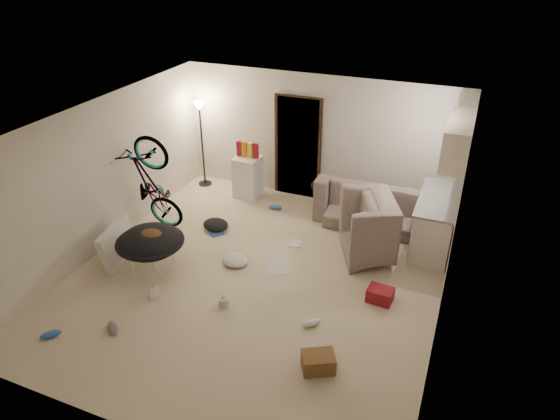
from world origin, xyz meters
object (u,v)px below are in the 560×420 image
at_px(armchair, 391,234).
at_px(saucer_chair, 151,247).
at_px(floor_lamp, 201,126).
at_px(drink_case_b, 380,295).
at_px(tv_box, 118,243).
at_px(juicer, 224,302).
at_px(sofa, 374,206).
at_px(bicycle, 154,204).
at_px(kitchen_counter, 435,223).
at_px(drink_case_a, 318,362).
at_px(mini_fridge, 248,176).

xyz_separation_m(armchair, saucer_chair, (-3.37, -1.90, 0.06)).
xyz_separation_m(floor_lamp, drink_case_b, (4.32, -2.48, -1.20)).
relative_size(tv_box, juicer, 4.44).
distance_m(sofa, juicer, 3.56).
bearing_deg(bicycle, armchair, -81.25).
relative_size(kitchen_counter, drink_case_b, 4.10).
distance_m(armchair, saucer_chair, 3.87).
bearing_deg(bicycle, drink_case_a, -120.99).
bearing_deg(kitchen_counter, bicycle, -164.64).
bearing_deg(sofa, bicycle, 24.90).
relative_size(floor_lamp, kitchen_counter, 1.21).
xyz_separation_m(tv_box, juicer, (2.16, -0.44, -0.22)).
bearing_deg(drink_case_a, armchair, 55.56).
height_order(mini_fridge, saucer_chair, mini_fridge).
distance_m(saucer_chair, drink_case_a, 3.25).
bearing_deg(kitchen_counter, mini_fridge, 171.66).
bearing_deg(tv_box, mini_fridge, 60.47).
xyz_separation_m(drink_case_a, drink_case_b, (0.42, 1.59, -0.01)).
height_order(floor_lamp, drink_case_a, floor_lamp).
relative_size(drink_case_b, juicer, 1.76).
bearing_deg(drink_case_b, juicer, -149.70).
xyz_separation_m(saucer_chair, drink_case_a, (3.08, -0.98, -0.33)).
bearing_deg(drink_case_b, bicycle, 177.95).
bearing_deg(drink_case_b, tv_box, -167.72).
xyz_separation_m(drink_case_b, juicer, (-2.06, -0.97, -0.02)).
height_order(mini_fridge, tv_box, mini_fridge).
relative_size(kitchen_counter, sofa, 0.71).
xyz_separation_m(kitchen_counter, bicycle, (-4.73, -1.30, 0.06)).
relative_size(armchair, saucer_chair, 1.12).
xyz_separation_m(kitchen_counter, saucer_chair, (-4.01, -2.44, 0.01)).
bearing_deg(floor_lamp, armchair, -15.75).
bearing_deg(drink_case_a, saucer_chair, 133.76).
height_order(mini_fridge, drink_case_b, mini_fridge).
xyz_separation_m(armchair, juicer, (-1.93, -2.26, -0.30)).
height_order(sofa, juicer, sofa).
xyz_separation_m(sofa, drink_case_b, (0.63, -2.28, -0.20)).
bearing_deg(saucer_chair, armchair, 29.42).
xyz_separation_m(bicycle, drink_case_b, (4.22, -0.53, -0.39)).
height_order(armchair, drink_case_b, armchair).
distance_m(bicycle, saucer_chair, 1.35).
height_order(bicycle, saucer_chair, bicycle).
height_order(mini_fridge, juicer, mini_fridge).
relative_size(mini_fridge, drink_case_a, 2.09).
xyz_separation_m(kitchen_counter, drink_case_a, (-0.93, -3.42, -0.33)).
bearing_deg(juicer, floor_lamp, 123.31).
distance_m(mini_fridge, tv_box, 3.07).
distance_m(tv_box, juicer, 2.22).
relative_size(kitchen_counter, drink_case_a, 3.77).
relative_size(tv_box, drink_case_a, 2.32).
xyz_separation_m(kitchen_counter, armchair, (-0.64, -0.53, -0.05)).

